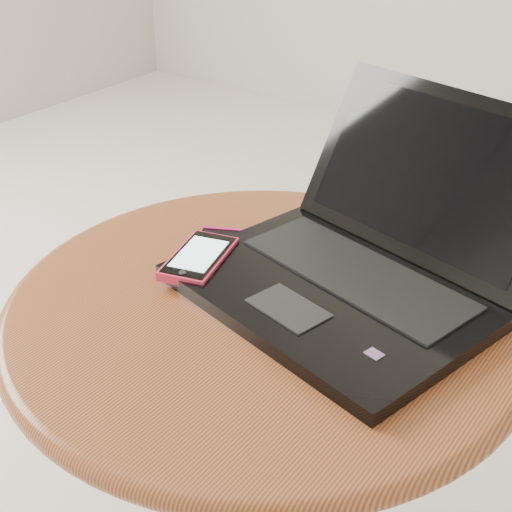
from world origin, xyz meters
The scene contains 4 objects.
table centered at (0.05, 0.01, 0.41)m, with size 0.65×0.65×0.52m.
laptop centered at (0.13, 0.11, 0.56)m, with size 0.44×0.44×0.22m.
phone_black centered at (-0.06, 0.06, 0.52)m, with size 0.11×0.14×0.01m.
phone_pink centered at (-0.05, 0.02, 0.54)m, with size 0.10×0.13×0.01m.
Camera 1 is at (0.49, -0.60, 1.02)m, focal length 51.06 mm.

